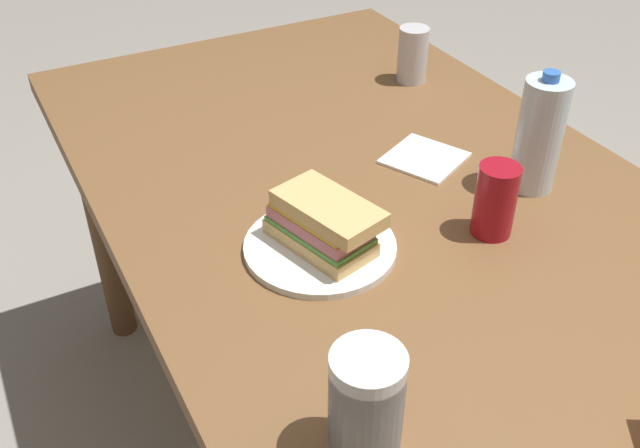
% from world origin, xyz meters
% --- Properties ---
extents(dining_table, '(1.72, 0.92, 0.77)m').
position_xyz_m(dining_table, '(0.00, 0.00, 0.68)').
color(dining_table, brown).
rests_on(dining_table, ground_plane).
extents(paper_plate, '(0.24, 0.24, 0.01)m').
position_xyz_m(paper_plate, '(0.03, -0.17, 0.78)').
color(paper_plate, white).
rests_on(paper_plate, dining_table).
extents(sandwich, '(0.20, 0.14, 0.08)m').
position_xyz_m(sandwich, '(0.03, -0.17, 0.83)').
color(sandwich, '#DBB26B').
rests_on(sandwich, paper_plate).
extents(soda_can_red, '(0.07, 0.07, 0.12)m').
position_xyz_m(soda_can_red, '(0.12, 0.09, 0.84)').
color(soda_can_red, maroon).
rests_on(soda_can_red, dining_table).
extents(plastic_cup_stack, '(0.08, 0.08, 0.15)m').
position_xyz_m(plastic_cup_stack, '(0.38, -0.30, 0.85)').
color(plastic_cup_stack, silver).
rests_on(plastic_cup_stack, dining_table).
extents(water_bottle_spare, '(0.08, 0.08, 0.22)m').
position_xyz_m(water_bottle_spare, '(0.04, 0.24, 0.88)').
color(water_bottle_spare, silver).
rests_on(water_bottle_spare, dining_table).
extents(soda_can_silver, '(0.07, 0.07, 0.12)m').
position_xyz_m(soda_can_silver, '(-0.42, 0.30, 0.84)').
color(soda_can_silver, silver).
rests_on(soda_can_silver, dining_table).
extents(paper_napkin, '(0.17, 0.17, 0.01)m').
position_xyz_m(paper_napkin, '(-0.12, 0.13, 0.78)').
color(paper_napkin, white).
rests_on(paper_napkin, dining_table).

